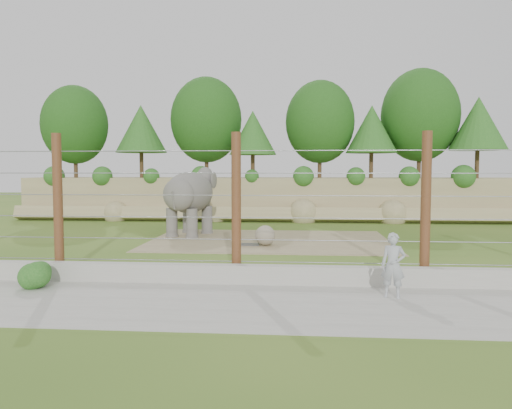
# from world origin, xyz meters

# --- Properties ---
(ground) EXTENTS (90.00, 90.00, 0.00)m
(ground) POSITION_xyz_m (0.00, 0.00, 0.00)
(ground) COLOR #3A5F1B
(ground) RESTS_ON ground
(back_embankment) EXTENTS (30.00, 5.52, 8.77)m
(back_embankment) POSITION_xyz_m (0.59, 12.68, 3.97)
(back_embankment) COLOR #94875C
(back_embankment) RESTS_ON ground
(dirt_patch) EXTENTS (10.00, 7.00, 0.02)m
(dirt_patch) POSITION_xyz_m (0.50, 3.00, 0.01)
(dirt_patch) COLOR #8E7959
(dirt_patch) RESTS_ON ground
(drain_grate) EXTENTS (1.00, 0.60, 0.03)m
(drain_grate) POSITION_xyz_m (-0.34, 1.67, 0.04)
(drain_grate) COLOR #262628
(drain_grate) RESTS_ON dirt_patch
(elephant) EXTENTS (2.47, 4.02, 3.03)m
(elephant) POSITION_xyz_m (-3.23, 4.46, 1.52)
(elephant) COLOR #65615B
(elephant) RESTS_ON ground
(stone_ball) EXTENTS (0.79, 0.79, 0.79)m
(stone_ball) POSITION_xyz_m (0.40, 1.57, 0.42)
(stone_ball) COLOR gray
(stone_ball) RESTS_ON dirt_patch
(retaining_wall) EXTENTS (26.00, 0.35, 0.50)m
(retaining_wall) POSITION_xyz_m (0.00, -5.00, 0.25)
(retaining_wall) COLOR #A2A097
(retaining_wall) RESTS_ON ground
(walkway) EXTENTS (26.00, 4.00, 0.01)m
(walkway) POSITION_xyz_m (0.00, -7.00, 0.01)
(walkway) COLOR #A2A097
(walkway) RESTS_ON ground
(barrier_fence) EXTENTS (20.26, 0.26, 4.00)m
(barrier_fence) POSITION_xyz_m (0.00, -4.50, 2.00)
(barrier_fence) COLOR #4F2814
(barrier_fence) RESTS_ON ground
(walkway_shrub) EXTENTS (0.68, 0.68, 0.68)m
(walkway_shrub) POSITION_xyz_m (-4.85, -5.80, 0.35)
(walkway_shrub) COLOR #1F5C1C
(walkway_shrub) RESTS_ON walkway
(zookeeper) EXTENTS (0.63, 0.50, 1.52)m
(zookeeper) POSITION_xyz_m (3.88, -6.14, 0.77)
(zookeeper) COLOR #B5BBBF
(zookeeper) RESTS_ON walkway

